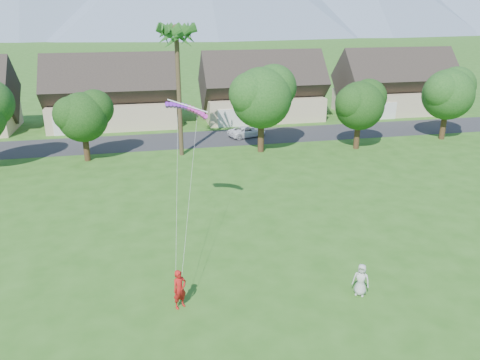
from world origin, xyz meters
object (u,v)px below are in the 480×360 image
object	(u,v)px
kite_flyer	(180,289)
parked_car	(247,131)
parafoil_kite	(187,108)
watcher	(361,280)

from	to	relation	value
kite_flyer	parked_car	xyz separation A→B (m)	(10.38, 30.88, -0.40)
kite_flyer	parked_car	distance (m)	32.58
parked_car	parafoil_kite	distance (m)	24.76
watcher	parked_car	xyz separation A→B (m)	(1.35, 31.71, -0.25)
watcher	parafoil_kite	distance (m)	14.21
parked_car	parafoil_kite	world-z (taller)	parafoil_kite
watcher	parafoil_kite	bearing A→B (deg)	162.15
kite_flyer	parafoil_kite	size ratio (longest dim) A/B	0.72
watcher	parked_car	bearing A→B (deg)	122.40
parked_car	kite_flyer	bearing A→B (deg)	143.03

